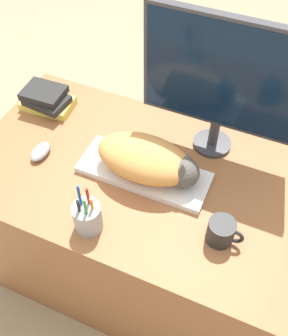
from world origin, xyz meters
TOP-DOWN VIEW (x-y plane):
  - desk at (0.00, 0.36)m, footprint 1.31×0.71m
  - keyboard at (-0.01, 0.36)m, footprint 0.46×0.17m
  - cat at (0.00, 0.36)m, footprint 0.36×0.19m
  - monitor at (0.16, 0.59)m, footprint 0.55×0.14m
  - computer_mouse at (-0.40, 0.29)m, footprint 0.06×0.10m
  - coffee_mug at (0.30, 0.22)m, footprint 0.11×0.08m
  - pen_cup at (-0.09, 0.10)m, footprint 0.09×0.09m
  - book_stack at (-0.52, 0.53)m, footprint 0.21×0.15m

SIDE VIEW (x-z plane):
  - desk at x=0.00m, z-range 0.00..0.76m
  - keyboard at x=-0.01m, z-range 0.76..0.79m
  - computer_mouse at x=-0.40m, z-range 0.76..0.80m
  - book_stack at x=-0.52m, z-range 0.76..0.85m
  - coffee_mug at x=0.30m, z-range 0.76..0.85m
  - pen_cup at x=-0.09m, z-range 0.72..0.92m
  - cat at x=0.00m, z-range 0.79..0.92m
  - monitor at x=0.16m, z-range 0.81..1.33m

